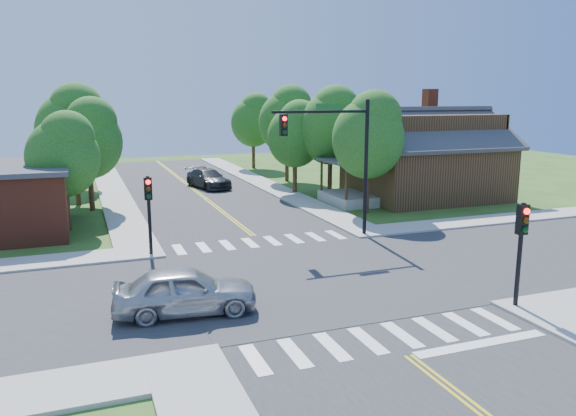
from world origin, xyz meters
name	(u,v)px	position (x,y,z in m)	size (l,w,h in m)	color
ground	(308,279)	(0.00, 0.00, 0.00)	(100.00, 100.00, 0.00)	#344F18
road_ns	(308,278)	(0.00, 0.00, 0.02)	(10.00, 90.00, 0.04)	#2D2D30
road_ew	(308,278)	(0.00, 0.00, 0.03)	(90.00, 10.00, 0.04)	#2D2D30
intersection_patch	(308,279)	(0.00, 0.00, 0.00)	(10.20, 10.20, 0.06)	#2D2D30
sidewalk_ne	(419,193)	(15.82, 15.82, 0.07)	(40.00, 40.00, 0.14)	#9E9B93
crosswalk_north	(261,242)	(0.00, 6.20, 0.05)	(8.85, 2.00, 0.01)	white
crosswalk_south	(385,337)	(0.00, -6.20, 0.05)	(8.85, 2.00, 0.01)	white
centerline	(308,278)	(0.00, 0.00, 0.05)	(0.30, 90.00, 0.01)	yellow
stop_bar	(481,345)	(2.50, -7.60, 0.00)	(4.60, 0.45, 0.09)	white
signal_mast_ne	(337,146)	(3.91, 5.59, 4.85)	(5.30, 0.42, 7.20)	black
signal_pole_se	(522,236)	(5.60, -5.62, 2.66)	(0.34, 0.42, 3.80)	black
signal_pole_nw	(149,201)	(-5.60, 5.58, 2.66)	(0.34, 0.42, 3.80)	black
house_ne	(425,153)	(15.11, 14.23, 3.33)	(13.05, 8.80, 7.11)	#311A11
tree_e_a	(370,133)	(8.70, 10.90, 5.10)	(4.58, 4.35, 7.79)	#382314
tree_e_b	(332,124)	(9.20, 17.56, 5.38)	(4.83, 4.59, 8.21)	#382314
tree_e_c	(288,118)	(8.74, 25.54, 5.48)	(4.92, 4.68, 8.37)	#382314
tree_e_d	(254,119)	(8.68, 35.29, 5.06)	(4.54, 4.32, 7.73)	#382314
tree_w_a	(64,153)	(-9.18, 12.54, 4.35)	(3.91, 3.71, 6.64)	#382314
tree_w_b	(74,125)	(-8.58, 20.29, 5.43)	(4.87, 4.63, 8.28)	#382314
tree_w_c	(73,128)	(-8.66, 27.56, 4.84)	(4.35, 4.13, 7.39)	#382314
tree_w_d	(72,132)	(-8.86, 37.42, 3.95)	(3.55, 3.38, 6.04)	#382314
tree_house	(296,132)	(7.02, 19.21, 4.67)	(4.20, 3.99, 7.14)	#382314
tree_bldg	(89,136)	(-7.75, 17.84, 4.83)	(4.34, 4.12, 7.38)	#382314
car_silver	(185,292)	(-5.40, -2.06, 0.82)	(5.03, 2.48, 1.65)	#AFB0B6
car_dgrey	(208,179)	(1.29, 24.13, 0.75)	(3.27, 5.54, 1.51)	#292B2E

